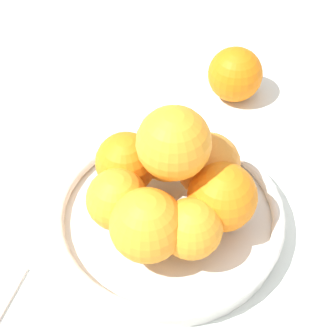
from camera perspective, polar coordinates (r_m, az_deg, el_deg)
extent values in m
plane|color=silver|center=(0.65, 0.00, -5.89)|extent=(4.00, 4.00, 0.00)
cylinder|color=silver|center=(0.64, 0.00, -5.43)|extent=(0.26, 0.26, 0.02)
torus|color=silver|center=(0.63, 0.00, -4.55)|extent=(0.26, 0.26, 0.02)
sphere|color=orange|center=(0.59, -5.16, -3.20)|extent=(0.07, 0.07, 0.07)
sphere|color=orange|center=(0.56, -2.13, -5.84)|extent=(0.08, 0.08, 0.08)
sphere|color=orange|center=(0.57, 2.39, -6.16)|extent=(0.06, 0.06, 0.06)
sphere|color=orange|center=(0.59, 5.54, -2.93)|extent=(0.07, 0.07, 0.07)
sphere|color=orange|center=(0.62, 4.09, 0.31)|extent=(0.07, 0.07, 0.07)
sphere|color=orange|center=(0.63, -0.07, 1.88)|extent=(0.07, 0.07, 0.07)
sphere|color=orange|center=(0.63, -4.25, 0.58)|extent=(0.07, 0.07, 0.07)
sphere|color=orange|center=(0.56, 0.32, 2.70)|extent=(0.08, 0.08, 0.08)
sphere|color=orange|center=(0.79, 6.84, 9.44)|extent=(0.08, 0.08, 0.08)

